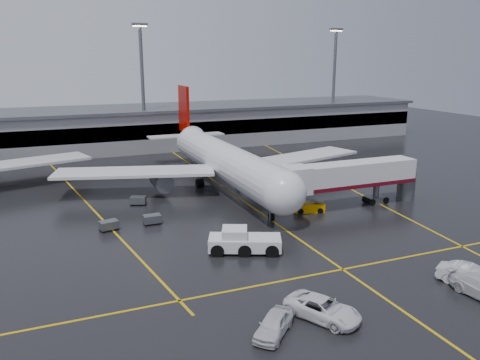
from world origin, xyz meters
name	(u,v)px	position (x,y,z in m)	size (l,w,h in m)	color
ground	(248,204)	(0.00, 0.00, 0.00)	(220.00, 220.00, 0.00)	black
apron_line_centre	(248,204)	(0.00, 0.00, 0.01)	(0.25, 90.00, 0.02)	gold
apron_line_stop	(343,269)	(0.00, -22.00, 0.01)	(60.00, 0.25, 0.02)	gold
apron_line_left	(85,201)	(-20.00, 10.00, 0.01)	(0.25, 70.00, 0.02)	gold
apron_line_right	(324,175)	(18.00, 10.00, 0.01)	(0.25, 70.00, 0.02)	gold
terminal	(162,126)	(0.00, 47.93, 4.32)	(122.00, 19.00, 8.60)	gray
light_mast_mid	(142,81)	(-5.00, 42.00, 14.47)	(3.00, 1.20, 25.45)	#595B60
light_mast_right	(334,77)	(40.00, 42.00, 14.47)	(3.00, 1.20, 25.45)	#595B60
main_airliner	(223,159)	(0.00, 9.70, 4.21)	(48.80, 45.60, 14.10)	silver
jet_bridge	(351,177)	(11.87, -6.00, 3.93)	(19.90, 3.40, 6.05)	silver
pushback_tractor	(243,242)	(-6.88, -14.56, 1.02)	(7.75, 5.49, 2.57)	silver
belt_loader	(309,207)	(5.90, -5.84, 0.58)	(4.02, 2.66, 2.36)	#D88A00
service_van_a	(323,309)	(-6.34, -28.71, 0.81)	(2.69, 5.84, 1.62)	white
service_van_c	(470,276)	(8.25, -28.81, 0.88)	(1.86, 5.34, 1.76)	silver
service_van_d	(274,324)	(-10.64, -29.19, 0.76)	(1.80, 4.49, 1.53)	silver
baggage_cart_a	(152,219)	(-13.51, -2.89, 0.63)	(2.02, 1.34, 1.12)	#595B60
baggage_cart_b	(109,225)	(-18.48, -3.11, 0.63)	(2.24, 1.71, 1.12)	#595B60
baggage_cart_c	(138,200)	(-13.56, 5.38, 0.63)	(2.33, 1.92, 1.12)	#595B60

